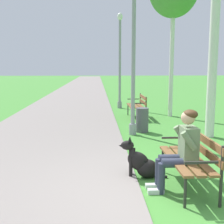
{
  "coord_description": "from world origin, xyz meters",
  "views": [
    {
      "loc": [
        -0.88,
        -4.1,
        1.87
      ],
      "look_at": [
        -0.55,
        2.3,
        0.9
      ],
      "focal_mm": 47.93,
      "sensor_mm": 36.0,
      "label": 1
    }
  ],
  "objects_px": {
    "person_seated_on_near_bench": "(181,147)",
    "lamp_post_near": "(134,46)",
    "lamp_post_mid": "(120,60)",
    "litter_bin": "(142,120)",
    "park_bench_mid": "(138,104)",
    "dog_black": "(141,163)",
    "park_bench_near": "(192,156)"
  },
  "relations": [
    {
      "from": "person_seated_on_near_bench",
      "to": "lamp_post_near",
      "type": "distance_m",
      "value": 4.22
    },
    {
      "from": "lamp_post_mid",
      "to": "litter_bin",
      "type": "xyz_separation_m",
      "value": [
        0.26,
        -5.07,
        -1.83
      ]
    },
    {
      "from": "park_bench_mid",
      "to": "lamp_post_near",
      "type": "bearing_deg",
      "value": -100.92
    },
    {
      "from": "dog_black",
      "to": "lamp_post_mid",
      "type": "relative_size",
      "value": 0.2
    },
    {
      "from": "park_bench_mid",
      "to": "litter_bin",
      "type": "height_order",
      "value": "park_bench_mid"
    },
    {
      "from": "person_seated_on_near_bench",
      "to": "park_bench_near",
      "type": "bearing_deg",
      "value": 30.01
    },
    {
      "from": "park_bench_near",
      "to": "park_bench_mid",
      "type": "distance_m",
      "value": 6.41
    },
    {
      "from": "park_bench_mid",
      "to": "litter_bin",
      "type": "xyz_separation_m",
      "value": [
        -0.21,
        -2.37,
        -0.16
      ]
    },
    {
      "from": "park_bench_mid",
      "to": "lamp_post_near",
      "type": "height_order",
      "value": "lamp_post_near"
    },
    {
      "from": "park_bench_mid",
      "to": "dog_black",
      "type": "relative_size",
      "value": 1.8
    },
    {
      "from": "dog_black",
      "to": "litter_bin",
      "type": "xyz_separation_m",
      "value": [
        0.56,
        3.58,
        0.09
      ]
    },
    {
      "from": "litter_bin",
      "to": "park_bench_near",
      "type": "bearing_deg",
      "value": -87.73
    },
    {
      "from": "park_bench_near",
      "to": "dog_black",
      "type": "height_order",
      "value": "park_bench_near"
    },
    {
      "from": "lamp_post_near",
      "to": "litter_bin",
      "type": "bearing_deg",
      "value": 45.38
    },
    {
      "from": "park_bench_mid",
      "to": "lamp_post_mid",
      "type": "relative_size",
      "value": 0.36
    },
    {
      "from": "lamp_post_mid",
      "to": "litter_bin",
      "type": "distance_m",
      "value": 5.4
    },
    {
      "from": "person_seated_on_near_bench",
      "to": "litter_bin",
      "type": "height_order",
      "value": "person_seated_on_near_bench"
    },
    {
      "from": "dog_black",
      "to": "lamp_post_mid",
      "type": "xyz_separation_m",
      "value": [
        0.3,
        8.65,
        1.92
      ]
    },
    {
      "from": "park_bench_near",
      "to": "person_seated_on_near_bench",
      "type": "height_order",
      "value": "person_seated_on_near_bench"
    },
    {
      "from": "lamp_post_mid",
      "to": "lamp_post_near",
      "type": "bearing_deg",
      "value": -90.53
    },
    {
      "from": "lamp_post_near",
      "to": "park_bench_near",
      "type": "bearing_deg",
      "value": -82.74
    },
    {
      "from": "lamp_post_mid",
      "to": "person_seated_on_near_bench",
      "type": "bearing_deg",
      "value": -88.66
    },
    {
      "from": "park_bench_near",
      "to": "lamp_post_mid",
      "type": "distance_m",
      "value": 9.27
    },
    {
      "from": "park_bench_near",
      "to": "litter_bin",
      "type": "xyz_separation_m",
      "value": [
        -0.16,
        4.03,
        -0.16
      ]
    },
    {
      "from": "park_bench_near",
      "to": "dog_black",
      "type": "distance_m",
      "value": 0.89
    },
    {
      "from": "dog_black",
      "to": "lamp_post_mid",
      "type": "height_order",
      "value": "lamp_post_mid"
    },
    {
      "from": "dog_black",
      "to": "lamp_post_near",
      "type": "relative_size",
      "value": 0.18
    },
    {
      "from": "dog_black",
      "to": "lamp_post_near",
      "type": "height_order",
      "value": "lamp_post_near"
    },
    {
      "from": "dog_black",
      "to": "litter_bin",
      "type": "relative_size",
      "value": 1.19
    },
    {
      "from": "park_bench_near",
      "to": "park_bench_mid",
      "type": "bearing_deg",
      "value": 89.59
    },
    {
      "from": "lamp_post_near",
      "to": "litter_bin",
      "type": "relative_size",
      "value": 6.71
    },
    {
      "from": "person_seated_on_near_bench",
      "to": "lamp_post_near",
      "type": "height_order",
      "value": "lamp_post_near"
    }
  ]
}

